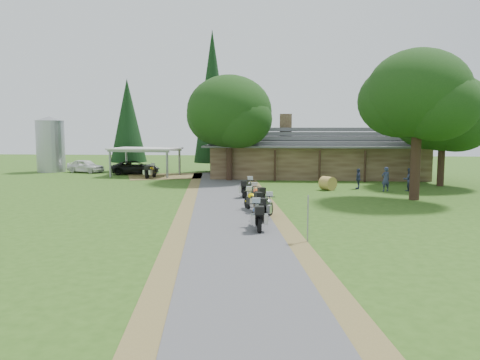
# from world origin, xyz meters

# --- Properties ---
(ground) EXTENTS (120.00, 120.00, 0.00)m
(ground) POSITION_xyz_m (0.00, 0.00, 0.00)
(ground) COLOR #2B4E16
(ground) RESTS_ON ground
(driveway) EXTENTS (51.95, 51.95, 0.00)m
(driveway) POSITION_xyz_m (-0.50, 4.00, 0.00)
(driveway) COLOR #434345
(driveway) RESTS_ON ground
(lodge) EXTENTS (21.40, 9.40, 4.90)m
(lodge) POSITION_xyz_m (6.00, 24.00, 2.45)
(lodge) COLOR #503B29
(lodge) RESTS_ON ground
(silo) EXTENTS (3.01, 3.01, 6.06)m
(silo) POSITION_xyz_m (-22.65, 26.71, 3.03)
(silo) COLOR gray
(silo) RESTS_ON ground
(carport) EXTENTS (6.95, 5.04, 2.82)m
(carport) POSITION_xyz_m (-10.97, 23.06, 1.41)
(carport) COLOR silver
(carport) RESTS_ON ground
(car_white_sedan) EXTENTS (3.94, 5.82, 1.79)m
(car_white_sedan) POSITION_xyz_m (-18.48, 26.01, 0.90)
(car_white_sedan) COLOR white
(car_white_sedan) RESTS_ON ground
(car_dark_suv) EXTENTS (3.70, 5.80, 2.06)m
(car_dark_suv) POSITION_xyz_m (-12.60, 24.97, 1.03)
(car_dark_suv) COLOR black
(car_dark_suv) RESTS_ON ground
(motorcycle_row_a) EXTENTS (0.96, 2.11, 1.39)m
(motorcycle_row_a) POSITION_xyz_m (1.37, -1.10, 0.70)
(motorcycle_row_a) COLOR navy
(motorcycle_row_a) RESTS_ON ground
(motorcycle_row_b) EXTENTS (1.04, 2.01, 1.31)m
(motorcycle_row_b) POSITION_xyz_m (1.74, 1.78, 0.66)
(motorcycle_row_b) COLOR #9B9DA2
(motorcycle_row_b) RESTS_ON ground
(motorcycle_row_c) EXTENTS (1.47, 2.03, 1.34)m
(motorcycle_row_c) POSITION_xyz_m (0.88, 3.78, 0.67)
(motorcycle_row_c) COLOR #ECCC00
(motorcycle_row_c) RESTS_ON ground
(motorcycle_row_d) EXTENTS (1.32, 2.05, 1.34)m
(motorcycle_row_d) POSITION_xyz_m (1.04, 5.97, 0.67)
(motorcycle_row_d) COLOR #D75120
(motorcycle_row_d) RESTS_ON ground
(motorcycle_row_e) EXTENTS (1.07, 2.08, 1.36)m
(motorcycle_row_e) POSITION_xyz_m (0.22, 9.39, 0.68)
(motorcycle_row_e) COLOR black
(motorcycle_row_e) RESTS_ON ground
(motorcycle_carport_a) EXTENTS (0.96, 2.09, 1.38)m
(motorcycle_carport_a) POSITION_xyz_m (-9.94, 21.13, 0.69)
(motorcycle_carport_a) COLOR #CCA406
(motorcycle_carport_a) RESTS_ON ground
(person_a) EXTENTS (0.74, 0.64, 2.18)m
(person_a) POSITION_xyz_m (10.41, 13.17, 1.09)
(person_a) COLOR navy
(person_a) RESTS_ON ground
(person_b) EXTENTS (0.60, 0.45, 2.06)m
(person_b) POSITION_xyz_m (12.20, 13.45, 1.03)
(person_b) COLOR navy
(person_b) RESTS_ON ground
(person_c) EXTENTS (0.51, 0.62, 1.90)m
(person_c) POSITION_xyz_m (8.57, 14.37, 0.95)
(person_c) COLOR navy
(person_c) RESTS_ON ground
(hay_bale) EXTENTS (1.43, 1.42, 1.06)m
(hay_bale) POSITION_xyz_m (6.13, 13.51, 0.53)
(hay_bale) COLOR olive
(hay_bale) RESTS_ON ground
(sign_post) EXTENTS (0.36, 0.06, 1.99)m
(sign_post) POSITION_xyz_m (3.57, -3.40, 0.99)
(sign_post) COLOR gray
(sign_post) RESTS_ON ground
(oak_lodge_left) EXTENTS (7.65, 7.65, 10.14)m
(oak_lodge_left) POSITION_xyz_m (-2.15, 19.59, 5.07)
(oak_lodge_left) COLOR black
(oak_lodge_left) RESTS_ON ground
(oak_lodge_right) EXTENTS (7.50, 7.50, 9.82)m
(oak_lodge_right) POSITION_xyz_m (15.70, 16.99, 4.91)
(oak_lodge_right) COLOR black
(oak_lodge_right) RESTS_ON ground
(oak_driveway) EXTENTS (6.81, 6.81, 11.33)m
(oak_driveway) POSITION_xyz_m (11.37, 9.02, 5.67)
(oak_driveway) COLOR black
(oak_driveway) RESTS_ON ground
(cedar_near) EXTENTS (4.13, 4.13, 15.23)m
(cedar_near) POSITION_xyz_m (-4.82, 27.75, 7.61)
(cedar_near) COLOR black
(cedar_near) RESTS_ON ground
(cedar_far) EXTENTS (3.97, 3.97, 10.21)m
(cedar_far) POSITION_xyz_m (-14.37, 28.16, 5.10)
(cedar_far) COLOR black
(cedar_far) RESTS_ON ground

